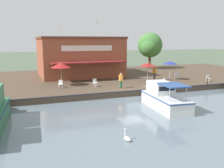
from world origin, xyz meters
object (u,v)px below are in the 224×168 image
(tree_behind_restaurant, at_px, (150,46))
(cafe_chair_beside_entrance, at_px, (95,82))
(patio_umbrella_mid_patio_right, at_px, (148,65))
(cafe_chair_mid_patio, at_px, (61,84))
(mooring_post, at_px, (207,81))
(patio_umbrella_mid_patio_left, at_px, (61,65))
(motorboat_fourth_along, at_px, (162,98))
(patio_umbrella_by_entrance, at_px, (170,63))
(cafe_chair_back_row_seat, at_px, (208,78))
(cafe_chair_under_first_umbrella, at_px, (166,81))
(cafe_chair_facing_river, at_px, (176,75))
(person_at_quay_edge, at_px, (155,71))
(waterfront_restaurant, at_px, (79,56))
(person_mid_patio, at_px, (121,79))
(swan, at_px, (127,138))

(tree_behind_restaurant, bearing_deg, cafe_chair_beside_entrance, -46.45)
(patio_umbrella_mid_patio_right, xyz_separation_m, cafe_chair_mid_patio, (1.03, -11.04, -1.57))
(patio_umbrella_mid_patio_right, xyz_separation_m, mooring_post, (5.02, 5.01, -1.64))
(patio_umbrella_mid_patio_left, distance_m, motorboat_fourth_along, 12.34)
(mooring_post, bearing_deg, patio_umbrella_by_entrance, -158.14)
(patio_umbrella_mid_patio_left, xyz_separation_m, cafe_chair_back_row_seat, (3.82, 17.24, -1.84))
(patio_umbrella_by_entrance, distance_m, cafe_chair_beside_entrance, 10.62)
(cafe_chair_under_first_umbrella, bearing_deg, patio_umbrella_mid_patio_left, -109.00)
(patio_umbrella_by_entrance, xyz_separation_m, tree_behind_restaurant, (-12.42, 3.95, 1.87))
(patio_umbrella_mid_patio_right, height_order, cafe_chair_beside_entrance, patio_umbrella_mid_patio_right)
(cafe_chair_facing_river, relative_size, tree_behind_restaurant, 0.13)
(patio_umbrella_by_entrance, distance_m, motorboat_fourth_along, 11.99)
(cafe_chair_mid_patio, distance_m, cafe_chair_back_row_seat, 17.72)
(cafe_chair_under_first_umbrella, bearing_deg, person_at_quay_edge, 168.84)
(waterfront_restaurant, bearing_deg, patio_umbrella_by_entrance, 48.77)
(waterfront_restaurant, relative_size, person_mid_patio, 7.13)
(cafe_chair_facing_river, bearing_deg, patio_umbrella_mid_patio_right, -87.57)
(cafe_chair_mid_patio, height_order, swan, cafe_chair_mid_patio)
(person_mid_patio, bearing_deg, mooring_post, 80.33)
(patio_umbrella_mid_patio_right, xyz_separation_m, cafe_chair_back_row_seat, (3.43, 6.52, -1.57))
(patio_umbrella_by_entrance, distance_m, swan, 20.01)
(cafe_chair_under_first_umbrella, distance_m, swan, 15.71)
(patio_umbrella_mid_patio_right, distance_m, person_mid_patio, 6.10)
(cafe_chair_under_first_umbrella, height_order, mooring_post, cafe_chair_under_first_umbrella)
(patio_umbrella_mid_patio_right, distance_m, person_at_quay_edge, 1.51)
(cafe_chair_back_row_seat, bearing_deg, cafe_chair_beside_entrance, -97.99)
(patio_umbrella_by_entrance, xyz_separation_m, patio_umbrella_mid_patio_left, (-0.65, -13.82, 0.11))
(waterfront_restaurant, distance_m, mooring_post, 18.00)
(patio_umbrella_by_entrance, xyz_separation_m, person_mid_patio, (3.04, -8.12, -1.19))
(patio_umbrella_by_entrance, distance_m, tree_behind_restaurant, 13.17)
(patio_umbrella_mid_patio_right, height_order, swan, patio_umbrella_mid_patio_right)
(patio_umbrella_mid_patio_right, relative_size, swan, 3.32)
(swan, bearing_deg, cafe_chair_under_first_umbrella, 139.65)
(cafe_chair_beside_entrance, height_order, person_mid_patio, person_mid_patio)
(waterfront_restaurant, xyz_separation_m, person_at_quay_edge, (8.12, 7.95, -1.62))
(person_mid_patio, distance_m, motorboat_fourth_along, 6.57)
(cafe_chair_facing_river, relative_size, person_mid_patio, 0.52)
(patio_umbrella_mid_patio_right, relative_size, person_at_quay_edge, 1.28)
(patio_umbrella_by_entrance, bearing_deg, person_at_quay_edge, -105.46)
(person_at_quay_edge, bearing_deg, cafe_chair_under_first_umbrella, -11.16)
(patio_umbrella_mid_patio_right, distance_m, swan, 18.38)
(cafe_chair_back_row_seat, relative_size, person_mid_patio, 0.52)
(patio_umbrella_mid_patio_left, relative_size, cafe_chair_back_row_seat, 3.10)
(cafe_chair_mid_patio, bearing_deg, motorboat_fourth_along, 38.97)
(cafe_chair_under_first_umbrella, xyz_separation_m, cafe_chair_back_row_seat, (-0.02, 6.08, 0.00))
(cafe_chair_facing_river, bearing_deg, motorboat_fourth_along, -40.25)
(cafe_chair_mid_patio, relative_size, tree_behind_restaurant, 0.13)
(patio_umbrella_by_entrance, height_order, cafe_chair_beside_entrance, patio_umbrella_by_entrance)
(cafe_chair_under_first_umbrella, bearing_deg, cafe_chair_mid_patio, -101.92)
(mooring_post, bearing_deg, cafe_chair_under_first_umbrella, -108.89)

